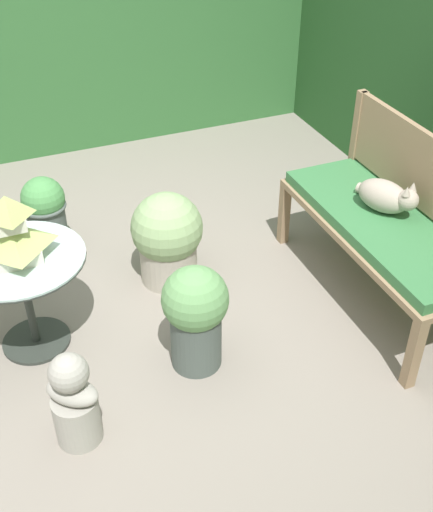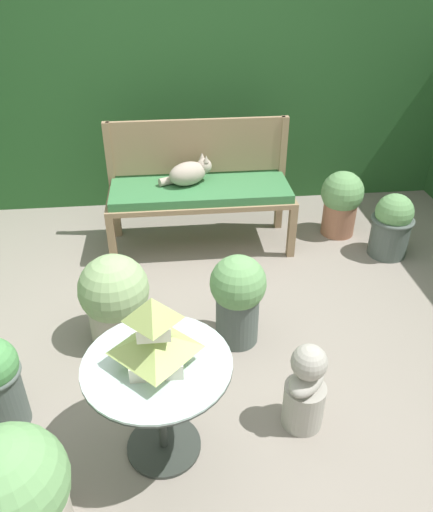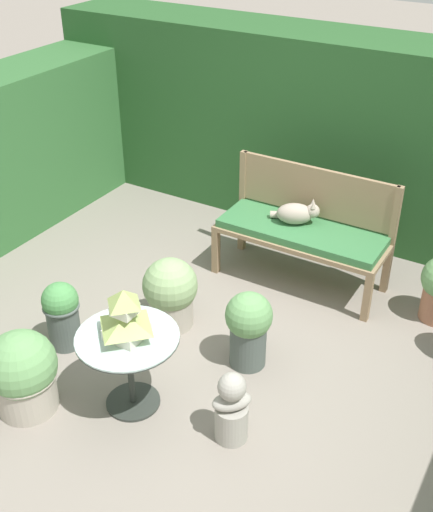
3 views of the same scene
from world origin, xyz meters
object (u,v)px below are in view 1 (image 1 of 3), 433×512
Objects in this scene: cat at (386,196)px; patio_table at (22,277)px; potted_plant_table_far at (195,314)px; potted_plant_path_edge at (167,237)px; garden_bust at (74,402)px; garden_bench at (381,230)px; pagoda_birdhouse at (12,232)px; potted_plant_bench_left at (46,214)px.

cat reaches higher than patio_table.
potted_plant_table_far is (0.49, 0.78, -0.12)m from patio_table.
garden_bust is at bearing -38.31° from potted_plant_path_edge.
patio_table is 0.78m from garden_bust.
cat is (-0.08, 0.06, 0.17)m from garden_bench.
pagoda_birdhouse is at bearing -121.82° from potted_plant_table_far.
potted_plant_bench_left is (-1.58, 0.16, 0.06)m from garden_bust.
potted_plant_path_edge is at bearing 48.75° from potted_plant_bench_left.
patio_table is 1.23× the size of potted_plant_bench_left.
potted_plant_table_far reaches higher than potted_plant_path_edge.
garden_bench is 2.48× the size of potted_plant_path_edge.
pagoda_birdhouse reaches higher than potted_plant_table_far.
potted_plant_path_edge is at bearing 107.32° from patio_table.
potted_plant_table_far is (-0.26, 0.70, 0.10)m from garden_bust.
patio_table is 1.15× the size of potted_plant_path_edge.
cat is 0.82× the size of garden_bust.
pagoda_birdhouse is 0.65× the size of potted_plant_bench_left.
potted_plant_table_far reaches higher than potted_plant_bench_left.
cat is 0.63× the size of patio_table.
garden_bust is (0.74, 0.08, -0.22)m from patio_table.
garden_bench is at bearing 96.43° from potted_plant_table_far.
garden_bench is 2.02m from patio_table.
potted_plant_table_far is at bearing 62.85° from garden_bust.
cat is at bearing 58.40° from potted_plant_bench_left.
garden_bust is at bearing -101.05° from cat.
cat reaches higher than potted_plant_bench_left.
garden_bust is at bearing 6.40° from pagoda_birdhouse.
pagoda_birdhouse is at bearing -72.68° from potted_plant_path_edge.
potted_plant_bench_left is at bearing -158.00° from potted_plant_table_far.
cat is at bearing 64.81° from potted_plant_path_edge.
cat reaches higher than garden_bust.
pagoda_birdhouse is 1.03m from potted_plant_path_edge.
potted_plant_path_edge is (-0.76, 0.11, -0.04)m from potted_plant_table_far.
patio_table is at bearing -16.42° from potted_plant_bench_left.
potted_plant_path_edge is at bearing 94.40° from garden_bust.
potted_plant_table_far is at bearing 58.18° from patio_table.
potted_plant_table_far is 0.77m from potted_plant_path_edge.
pagoda_birdhouse is (-0.35, -1.99, 0.28)m from garden_bench.
potted_plant_path_edge reaches higher than garden_bust.
cat is 1.19× the size of pagoda_birdhouse.
patio_table is at bearing -99.98° from garden_bench.
garden_bench is 3.40× the size of cat.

